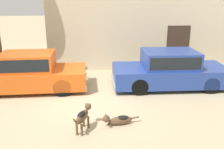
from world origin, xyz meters
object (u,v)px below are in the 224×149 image
(stray_dog_spotted, at_px, (118,120))
(stray_dog_tan, at_px, (83,116))
(parked_sedan_second, at_px, (170,69))
(parked_sedan_nearest, at_px, (29,72))

(stray_dog_spotted, distance_m, stray_dog_tan, 1.01)
(parked_sedan_second, height_order, stray_dog_spotted, parked_sedan_second)
(stray_dog_spotted, height_order, stray_dog_tan, stray_dog_tan)
(stray_dog_spotted, bearing_deg, parked_sedan_nearest, -55.05)
(parked_sedan_second, xyz_separation_m, stray_dog_spotted, (-2.29, -2.92, -0.55))
(parked_sedan_nearest, xyz_separation_m, stray_dog_spotted, (3.05, -2.94, -0.55))
(parked_sedan_nearest, xyz_separation_m, parked_sedan_second, (5.34, -0.02, 0.00))
(parked_sedan_second, relative_size, stray_dog_spotted, 4.13)
(parked_sedan_second, distance_m, stray_dog_tan, 4.53)
(parked_sedan_second, relative_size, stray_dog_tan, 4.50)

